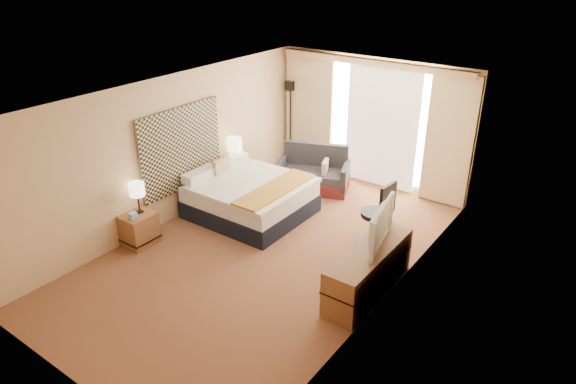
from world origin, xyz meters
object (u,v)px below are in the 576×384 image
Objects in this scene: lamp_left at (137,190)px; bed at (250,197)px; loveseat at (314,175)px; lamp_right at (235,145)px; television at (375,224)px; floor_lamp at (290,106)px; desk_chair at (378,217)px; media_dresser at (369,270)px; nightstand_right at (238,180)px; nightstand_left at (139,229)px.

bed is at bearing 65.54° from lamp_left.
loveseat is 2.61× the size of lamp_right.
bed is 1.20m from lamp_right.
television is (3.66, -1.23, -0.02)m from lamp_right.
floor_lamp is at bearing 37.83° from television.
bed is 2.78m from floor_lamp.
desk_chair is at bearing -52.34° from loveseat.
media_dresser is at bearing -20.74° from lamp_right.
lamp_right is at bearing -106.37° from nightstand_right.
lamp_left is (-3.22, -2.24, 0.46)m from desk_chair.
loveseat reaches higher than media_dresser.
nightstand_left is at bearing -139.82° from desk_chair.
loveseat is 1.42× the size of desk_chair.
desk_chair is 1.84× the size of lamp_right.
floor_lamp is at bearing 108.92° from bed.
lamp_right is at bearing -158.29° from loveseat.
media_dresser is 3.37× the size of lamp_left.
nightstand_left is 1.03× the size of lamp_left.
nightstand_right is at bearing 143.46° from bed.
desk_chair reaches higher than media_dresser.
loveseat is (0.33, 1.64, -0.05)m from bed.
lamp_right reaches higher than nightstand_left.
loveseat is at bearing 135.83° from media_dresser.
floor_lamp reaches higher than nightstand_left.
nightstand_right is 0.31× the size of media_dresser.
floor_lamp is 3.10× the size of lamp_right.
bed reaches higher than media_dresser.
floor_lamp reaches higher than lamp_left.
floor_lamp reaches higher than lamp_right.
desk_chair is at bearing -2.55° from lamp_right.
nightstand_right is at bearing 89.51° from lamp_left.
loveseat is 2.41m from desk_chair.
media_dresser is (3.70, -1.45, 0.07)m from nightstand_right.
desk_chair reaches higher than loveseat.
nightstand_right is 0.89× the size of lamp_right.
floor_lamp is (-1.17, 0.81, 1.06)m from loveseat.
lamp_left is (-0.02, -2.43, 0.69)m from nightstand_right.
floor_lamp is at bearing 90.52° from lamp_right.
nightstand_left is at bearing -113.08° from bed.
nightstand_left is 0.89× the size of lamp_right.
nightstand_right is at bearing -89.07° from floor_lamp.
desk_chair is at bearing 34.77° from lamp_left.
bed reaches higher than nightstand_left.
television is at bearing -13.40° from bed.
nightstand_right is 0.52× the size of television.
nightstand_right is 0.29× the size of floor_lamp.
media_dresser is (3.70, 1.05, 0.07)m from nightstand_left.
nightstand_right is 2.52m from lamp_left.
television reaches higher than nightstand_right.
desk_chair reaches higher than lamp_left.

